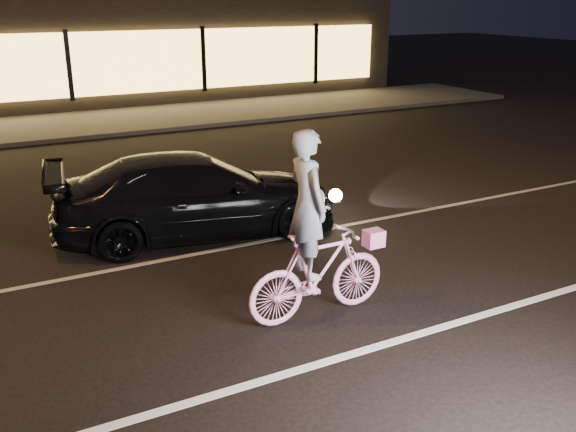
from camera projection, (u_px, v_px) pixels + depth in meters
ground at (296, 298)px, 8.29m from camera, size 90.00×90.00×0.00m
lane_stripe_near at (361, 351)px, 7.04m from camera, size 60.00×0.12×0.01m
lane_stripe_far at (234, 247)px, 9.95m from camera, size 60.00×0.10×0.01m
sidewalk at (86, 124)px, 19.10m from camera, size 30.00×4.00×0.12m
storefront at (46, 40)px, 23.39m from camera, size 25.40×8.42×4.20m
cyclist at (315, 253)px, 7.55m from camera, size 1.84×0.63×2.32m
sedan at (197, 195)px, 10.31m from camera, size 4.78×2.52×1.32m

